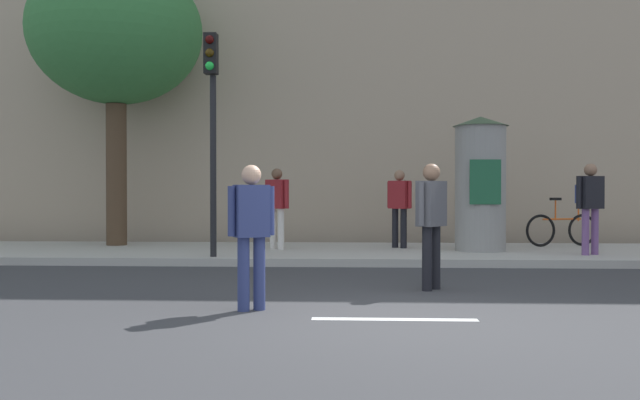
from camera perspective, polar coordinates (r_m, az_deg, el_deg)
The scene contains 13 objects.
ground_plane at distance 7.54m, azimuth 6.24°, elevation -9.91°, with size 80.00×80.00×0.00m, color #38383A.
sidewalk_curb at distance 14.47m, azimuth 4.53°, elevation -4.46°, with size 36.00×4.00×0.15m, color #B2ADA3.
lane_markings at distance 7.54m, azimuth 6.24°, elevation -9.88°, with size 25.80×0.16×0.01m.
building_backdrop at distance 19.93m, azimuth 4.08°, elevation 14.05°, with size 36.00×5.00×11.93m, color tan.
traffic_light at distance 13.00m, azimuth -9.02°, elevation 7.68°, with size 0.24×0.45×4.16m.
poster_column at distance 14.53m, azimuth 13.25°, elevation 1.41°, with size 1.14×1.14×2.78m.
street_tree at distance 16.65m, azimuth -16.69°, elevation 13.22°, with size 3.90×3.90×6.54m.
pedestrian_with_bag at distance 8.01m, azimuth -5.81°, elevation -2.02°, with size 0.52×0.49×1.70m.
pedestrian_with_backpack at distance 9.71m, azimuth 9.29°, elevation -1.23°, with size 0.47×0.54×1.78m.
pedestrian_in_dark_shirt at distance 14.22m, azimuth 21.60°, elevation 0.03°, with size 0.61×0.52×1.77m.
pedestrian_in_red_top at distance 14.52m, azimuth -3.62°, elevation -0.10°, with size 0.52×0.50×1.72m.
pedestrian_in_light_jacket at distance 14.92m, azimuth 6.65°, elevation -0.17°, with size 0.51×0.46×1.70m.
bicycle_leaning at distance 16.20m, azimuth 19.54°, elevation -2.29°, with size 1.72×0.54×1.09m.
Camera 1 is at (-0.46, -7.40, 1.40)m, focal length 38.30 mm.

